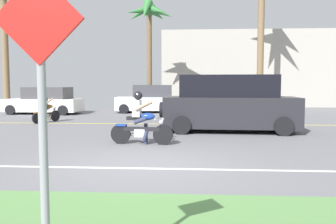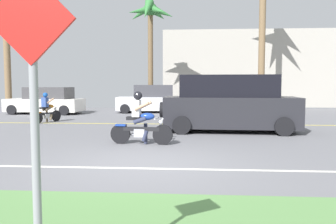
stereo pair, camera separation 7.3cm
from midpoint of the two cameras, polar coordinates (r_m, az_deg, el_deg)
The scene contains 13 objects.
ground at distance 10.54m, azimuth -1.32°, elevation -4.93°, with size 56.00×30.00×0.04m, color slate.
lane_line_near at distance 7.23m, azimuth -3.89°, elevation -9.16°, with size 50.40×0.12×0.01m, color silver.
lane_line_far at distance 15.07m, azimuth 0.31°, elevation -1.97°, with size 50.40×0.12×0.01m, color yellow.
motorcyclist at distance 9.99m, azimuth -4.26°, elevation -1.63°, with size 1.82×0.59×1.52m.
suv_nearby at distance 12.84m, azimuth 10.17°, elevation 1.24°, with size 4.98×2.25×2.05m.
parked_car_0 at distance 21.50m, azimuth -19.19°, elevation 1.66°, with size 4.37×2.16×1.55m.
parked_car_1 at distance 21.36m, azimuth -2.66°, elevation 2.03°, with size 4.07×2.15×1.68m.
parked_car_2 at distance 19.32m, azimuth 12.81°, elevation 1.52°, with size 3.96×2.03×1.57m.
palm_tree_1 at distance 22.75m, azimuth -2.77°, elevation 14.97°, with size 3.06×2.99×7.01m.
palm_tree_2 at distance 26.33m, azimuth -24.96°, elevation 15.37°, with size 3.42×3.58×8.42m.
motorcyclist_distant at distance 16.61m, azimuth -19.07°, elevation 0.35°, with size 0.74×1.52×1.35m.
street_sign at distance 2.55m, azimuth -20.31°, elevation -0.51°, with size 0.62×0.06×2.46m.
building_far at distance 28.77m, azimuth 13.59°, elevation 6.77°, with size 13.88×4.00×5.79m, color #A8A399.
Camera 2 is at (1.01, -7.35, 1.71)m, focal length 37.29 mm.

